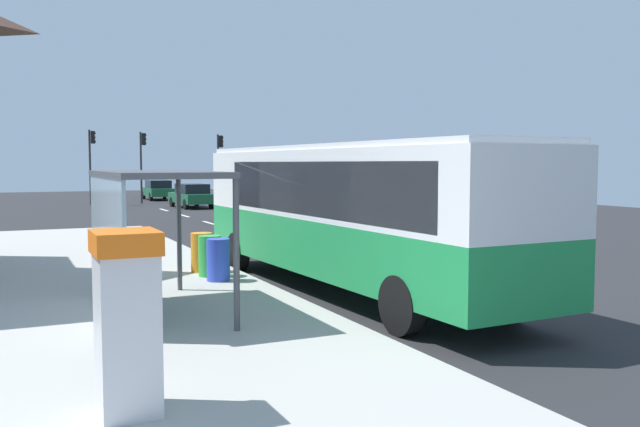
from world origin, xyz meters
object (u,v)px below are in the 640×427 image
(traffic_light_near_side, at_px, (219,157))
(sedan_far, at_px, (192,195))
(sedan_near, at_px, (158,190))
(recycling_bin_blue, at_px, (218,260))
(bus, at_px, (348,208))
(white_van, at_px, (255,195))
(traffic_light_median, at_px, (142,156))
(bus_shelter, at_px, (138,205))
(recycling_bin_orange, at_px, (202,252))
(ticket_machine, at_px, (127,321))
(traffic_light_far_side, at_px, (91,155))
(recycling_bin_green, at_px, (210,256))

(traffic_light_near_side, bearing_deg, sedan_far, -125.44)
(sedan_near, bearing_deg, recycling_bin_blue, -99.73)
(sedan_far, height_order, traffic_light_near_side, traffic_light_near_side)
(bus, relative_size, recycling_bin_blue, 11.68)
(white_van, bearing_deg, bus, -102.92)
(recycling_bin_blue, relative_size, traffic_light_near_side, 0.20)
(traffic_light_median, xyz_separation_m, bus_shelter, (-6.81, -36.42, -1.23))
(recycling_bin_orange, xyz_separation_m, bus_shelter, (-2.21, -4.04, 1.44))
(ticket_machine, height_order, traffic_light_far_side, traffic_light_far_side)
(recycling_bin_green, height_order, bus_shelter, bus_shelter)
(recycling_bin_orange, relative_size, traffic_light_near_side, 0.20)
(sedan_near, xyz_separation_m, traffic_light_far_side, (-5.40, -4.94, 2.56))
(white_van, distance_m, sedan_far, 12.19)
(sedan_far, relative_size, recycling_bin_blue, 4.72)
(sedan_far, xyz_separation_m, traffic_light_near_side, (3.20, 4.49, 2.45))
(sedan_near, relative_size, traffic_light_far_side, 0.87)
(bus, height_order, white_van, bus)
(traffic_light_near_side, bearing_deg, traffic_light_median, 162.59)
(ticket_machine, bearing_deg, traffic_light_median, 79.29)
(white_van, bearing_deg, recycling_bin_blue, -112.42)
(recycling_bin_green, xyz_separation_m, recycling_bin_orange, (0.00, 0.70, 0.00))
(bus, xyz_separation_m, sedan_near, (4.01, 39.46, -1.05))
(ticket_machine, bearing_deg, sedan_near, 77.93)
(traffic_light_far_side, bearing_deg, bus, -87.70)
(recycling_bin_green, relative_size, traffic_light_far_side, 0.19)
(sedan_near, relative_size, bus_shelter, 1.10)
(recycling_bin_orange, relative_size, traffic_light_far_side, 0.19)
(traffic_light_far_side, bearing_deg, sedan_far, -44.41)
(bus, distance_m, recycling_bin_orange, 4.03)
(sedan_far, bearing_deg, ticket_machine, -105.44)
(recycling_bin_green, bearing_deg, sedan_far, 76.45)
(traffic_light_near_side, bearing_deg, recycling_bin_blue, -106.77)
(sedan_far, xyz_separation_m, traffic_light_far_side, (-5.40, 5.29, 2.56))
(bus, height_order, sedan_far, bus)
(white_van, distance_m, traffic_light_far_side, 18.37)
(recycling_bin_blue, bearing_deg, recycling_bin_green, 90.00)
(ticket_machine, bearing_deg, traffic_light_near_side, 71.97)
(bus, relative_size, traffic_light_median, 2.22)
(sedan_near, bearing_deg, white_van, -90.25)
(recycling_bin_orange, bearing_deg, recycling_bin_blue, -90.00)
(sedan_near, height_order, recycling_bin_green, sedan_near)
(white_van, bearing_deg, recycling_bin_orange, -114.39)
(bus, relative_size, recycling_bin_orange, 11.68)
(traffic_light_near_side, bearing_deg, recycling_bin_green, -107.13)
(white_van, relative_size, sedan_far, 1.17)
(recycling_bin_orange, xyz_separation_m, traffic_light_median, (4.60, 32.38, 2.67))
(white_van, distance_m, sedan_near, 22.41)
(traffic_light_far_side, bearing_deg, recycling_bin_green, -91.95)
(recycling_bin_blue, bearing_deg, bus_shelter, -130.01)
(bus_shelter, bearing_deg, ticket_machine, -101.60)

